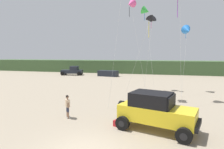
% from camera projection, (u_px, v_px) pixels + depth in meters
% --- Properties ---
extents(dune_ridge, '(90.00, 6.56, 3.07)m').
position_uv_depth(dune_ridge, '(153.00, 67.00, 46.17)').
color(dune_ridge, '#426038').
rests_on(dune_ridge, ground_plane).
extents(jeep, '(5.02, 3.47, 2.26)m').
position_uv_depth(jeep, '(155.00, 110.00, 11.25)').
color(jeep, yellow).
rests_on(jeep, ground_plane).
extents(person_watching, '(0.46, 0.50, 1.67)m').
position_uv_depth(person_watching, '(68.00, 105.00, 13.41)').
color(person_watching, '#8C664C').
rests_on(person_watching, ground_plane).
extents(cooler_box, '(0.66, 0.58, 0.38)m').
position_uv_depth(cooler_box, '(118.00, 124.00, 11.88)').
color(cooler_box, '#B21E23').
rests_on(cooler_box, ground_plane).
extents(distant_pickup, '(4.85, 3.06, 1.98)m').
position_uv_depth(distant_pickup, '(73.00, 71.00, 41.99)').
color(distant_pickup, '#1E232D').
rests_on(distant_pickup, ground_plane).
extents(distant_sedan, '(4.42, 2.35, 1.20)m').
position_uv_depth(distant_sedan, '(108.00, 73.00, 39.63)').
color(distant_sedan, '#1E232D').
rests_on(distant_sedan, ground_plane).
extents(kite_pink_ribbon, '(3.14, 4.35, 11.41)m').
position_uv_depth(kite_pink_ribbon, '(131.00, 4.00, 23.19)').
color(kite_pink_ribbon, '#E04C93').
rests_on(kite_pink_ribbon, ground_plane).
extents(kite_purple_stunt, '(2.95, 2.45, 8.39)m').
position_uv_depth(kite_purple_stunt, '(150.00, 20.00, 18.54)').
color(kite_purple_stunt, black).
rests_on(kite_purple_stunt, ground_plane).
extents(kite_yellow_diamond, '(1.24, 3.43, 9.29)m').
position_uv_depth(kite_yellow_diamond, '(152.00, 20.00, 23.28)').
color(kite_yellow_diamond, black).
rests_on(kite_yellow_diamond, ground_plane).
extents(kite_red_delta, '(2.16, 5.38, 10.74)m').
position_uv_depth(kite_red_delta, '(146.00, 11.00, 23.71)').
color(kite_red_delta, green).
rests_on(kite_red_delta, ground_plane).
extents(kite_orange_streamer, '(1.48, 4.46, 8.16)m').
position_uv_depth(kite_orange_streamer, '(187.00, 30.00, 22.68)').
color(kite_orange_streamer, blue).
rests_on(kite_orange_streamer, ground_plane).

